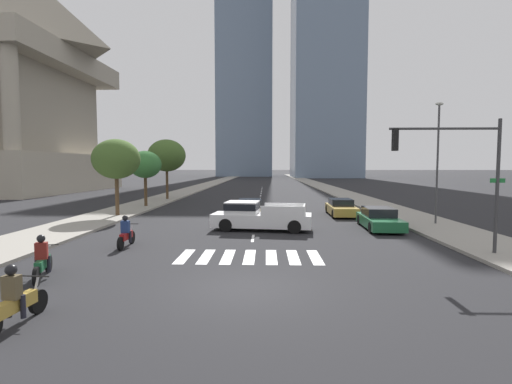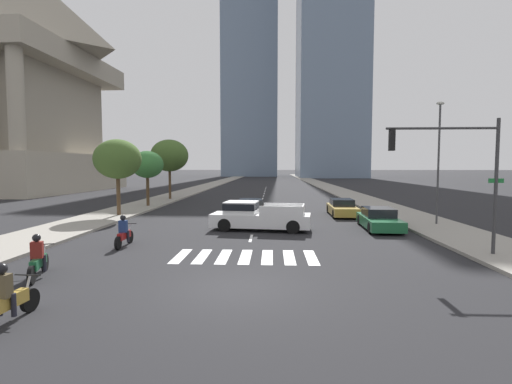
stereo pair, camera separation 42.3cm
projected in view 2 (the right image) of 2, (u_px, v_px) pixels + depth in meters
ground_plane at (236, 288)px, 11.39m from camera, size 800.00×800.00×0.00m
sidewalk_east at (363, 200)px, 40.81m from camera, size 4.00×260.00×0.15m
sidewalk_west at (164, 199)px, 41.77m from camera, size 4.00×260.00×0.15m
crosswalk_near at (245, 257)px, 15.35m from camera, size 5.85×2.53×0.01m
lane_divider_center at (263, 199)px, 43.26m from camera, size 0.14×50.00×0.01m
motorcycle_lead at (38, 260)px, 12.46m from camera, size 1.01×2.16×1.49m
motorcycle_trailing at (6, 300)px, 8.74m from camera, size 0.70×2.13×1.49m
motorcycle_third at (124, 234)px, 17.32m from camera, size 0.70×2.07×1.49m
pickup_truck at (256, 216)px, 21.79m from camera, size 5.95×2.64×1.67m
sedan_gold_0 at (342, 208)px, 28.17m from camera, size 1.94×4.66×1.26m
sedan_green_1 at (379, 219)px, 22.12m from camera, size 2.09×4.74×1.26m
sedan_gold_2 at (251, 208)px, 28.00m from camera, size 2.28×4.87×1.29m
traffic_signal_near at (454, 161)px, 15.08m from camera, size 4.75×0.28×5.52m
street_lamp_east at (439, 154)px, 22.94m from camera, size 0.50×0.24×7.54m
street_tree_nearest at (118, 159)px, 27.30m from camera, size 3.41×3.41×5.57m
street_tree_second at (147, 165)px, 33.80m from camera, size 2.89×2.89×4.99m
street_tree_third at (169, 156)px, 41.08m from camera, size 4.14×4.14×6.55m
war_memorial at (0, 65)px, 54.63m from camera, size 27.08×27.08×36.21m
office_tower_left_skyline at (251, 57)px, 147.89m from camera, size 20.77×29.51×105.15m
office_tower_center_skyline at (331, 44)px, 127.23m from camera, size 22.07×27.09×92.54m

